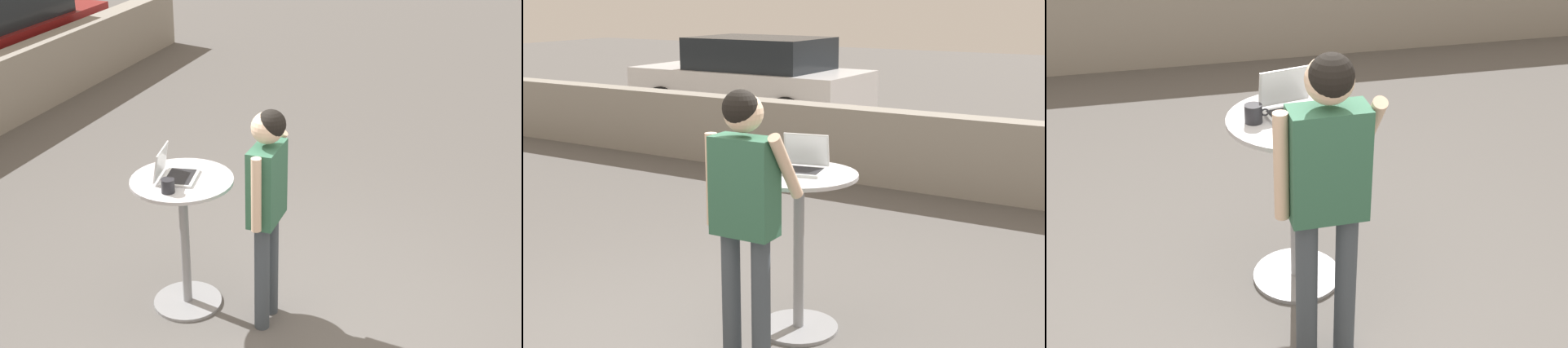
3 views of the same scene
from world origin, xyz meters
The scene contains 5 objects.
ground_plane centered at (0.00, 0.00, 0.00)m, with size 50.00×50.00×0.00m, color #5B5956.
cafe_table centered at (0.21, 0.88, 0.68)m, with size 0.75×0.75×1.07m.
laptop centered at (0.20, 0.94, 1.12)m, with size 0.35×0.33×0.23m.
coffee_mug centered at (-0.01, 0.87, 1.12)m, with size 0.13×0.09×0.10m.
standing_person centered at (0.23, 0.23, 1.06)m, with size 0.51×0.37×1.67m.
Camera 1 is at (-4.00, -1.31, 3.31)m, focal length 50.00 mm.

